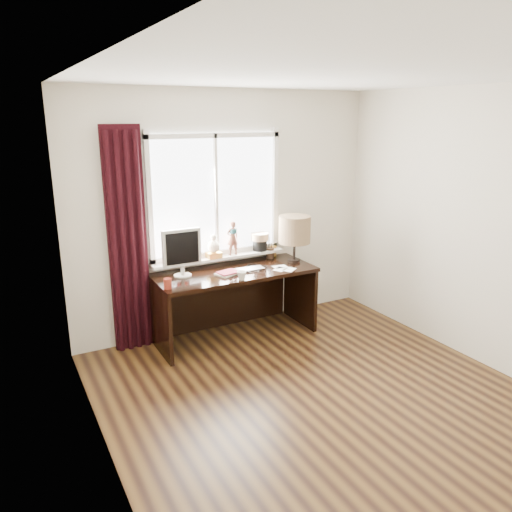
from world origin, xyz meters
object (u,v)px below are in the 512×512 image
desk (231,290)px  table_lamp (295,230)px  red_cup (168,284)px  laptop (249,269)px  mug (242,275)px  monitor (182,250)px

desk → table_lamp: bearing=-8.5°
red_cup → desk: 0.90m
desk → laptop: bearing=-47.3°
red_cup → laptop: bearing=8.7°
laptop → mug: 0.32m
mug → table_lamp: (0.80, 0.29, 0.32)m
monitor → mug: bearing=-39.1°
mug → table_lamp: 0.91m
mug → red_cup: size_ratio=0.94×
laptop → monitor: monitor is taller
desk → table_lamp: table_lamp is taller
laptop → mug: mug is taller
mug → desk: bearing=80.1°
laptop → red_cup: 0.96m
desk → monitor: bearing=-178.9°
red_cup → desk: red_cup is taller
laptop → red_cup: size_ratio=3.14×
monitor → table_lamp: size_ratio=0.94×
laptop → desk: laptop is taller
monitor → table_lamp: table_lamp is taller
laptop → mug: (-0.21, -0.24, 0.03)m
red_cup → monitor: size_ratio=0.21×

